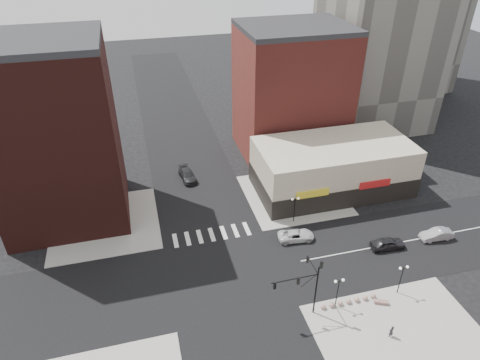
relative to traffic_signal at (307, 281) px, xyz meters
name	(u,v)px	position (x,y,z in m)	size (l,w,h in m)	color
ground	(226,275)	(-7.24, 7.83, -4.96)	(240.00, 240.00, 0.00)	black
road_ew	(226,275)	(-7.24, 7.83, -4.95)	(200.00, 14.00, 0.02)	black
road_ns	(226,275)	(-7.24, 7.83, -4.95)	(14.00, 200.00, 0.02)	black
sidewalk_nw	(106,224)	(-21.74, 22.33, -4.90)	(15.00, 15.00, 0.12)	gray
sidewalk_ne	(294,195)	(7.26, 22.33, -4.90)	(15.00, 15.00, 0.12)	gray
sidewalk_se	(403,340)	(8.76, -6.17, -4.90)	(18.00, 14.00, 0.12)	gray
building_nw	(56,138)	(-26.24, 26.33, 7.54)	(16.00, 15.00, 25.00)	#341310
building_ne_midrise	(291,94)	(11.76, 37.33, 6.04)	(18.00, 15.00, 22.00)	maroon
building_ne_row	(332,170)	(13.76, 22.83, -1.66)	(24.20, 12.20, 8.00)	#C0B698
traffic_signal	(307,281)	(0.00, 0.00, 0.00)	(5.59, 3.09, 7.77)	black
street_lamp_se_a	(338,286)	(3.76, -0.17, -1.67)	(1.22, 0.32, 4.16)	black
street_lamp_se_b	(402,273)	(11.76, -0.17, -1.67)	(1.22, 0.32, 4.16)	black
street_lamp_ne	(295,204)	(4.76, 15.83, -1.67)	(1.22, 0.32, 4.16)	black
bollard_row	(349,301)	(5.41, -0.17, -4.55)	(6.89, 0.59, 0.59)	#A27B6F
white_suv	(296,235)	(3.69, 12.09, -4.27)	(2.29, 4.97, 1.38)	silver
dark_sedan_east	(388,243)	(14.88, 7.29, -4.16)	(1.89, 4.70, 1.60)	black
silver_sedan	(437,234)	(22.42, 7.29, -4.21)	(1.59, 4.55, 1.50)	#9C9BA1
dark_sedan_north	(187,175)	(-8.34, 31.41, -4.19)	(2.17, 5.33, 1.55)	black
pedestrian	(391,331)	(7.62, -5.44, -4.06)	(0.57, 0.37, 1.57)	#29252B
stone_bench	(381,302)	(9.02, -1.17, -4.63)	(1.73, 1.16, 0.39)	#83615A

